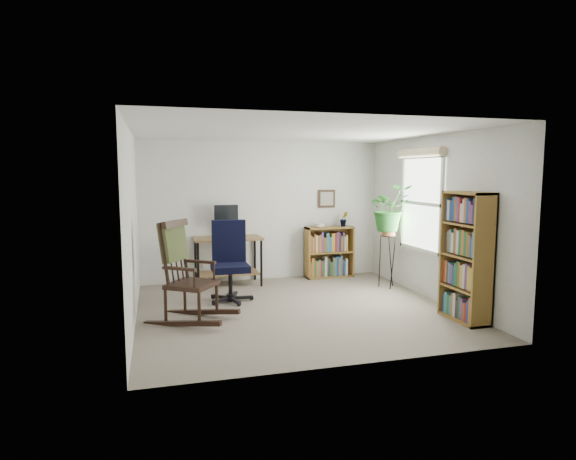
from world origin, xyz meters
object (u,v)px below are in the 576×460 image
object	(u,v)px
office_chair	(230,261)
rocking_chair	(192,270)
low_bookshelf	(329,252)
tall_bookshelf	(466,257)
desk	(228,261)

from	to	relation	value
office_chair	rocking_chair	distance (m)	1.00
office_chair	rocking_chair	xyz separation A→B (m)	(-0.60, -0.80, 0.05)
rocking_chair	low_bookshelf	bearing A→B (deg)	-17.49
office_chair	low_bookshelf	world-z (taller)	office_chair
rocking_chair	office_chair	bearing A→B (deg)	-2.21
low_bookshelf	tall_bookshelf	world-z (taller)	tall_bookshelf
desk	tall_bookshelf	world-z (taller)	tall_bookshelf
desk	low_bookshelf	xyz separation A→B (m)	(1.84, 0.12, 0.05)
desk	tall_bookshelf	size ratio (longest dim) A/B	0.68
rocking_chair	tall_bookshelf	bearing A→B (deg)	-69.96
desk	low_bookshelf	size ratio (longest dim) A/B	1.23
office_chair	tall_bookshelf	size ratio (longest dim) A/B	0.73
tall_bookshelf	rocking_chair	bearing A→B (deg)	165.14
desk	tall_bookshelf	xyz separation A→B (m)	(2.60, -2.74, 0.41)
tall_bookshelf	desk	bearing A→B (deg)	133.51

